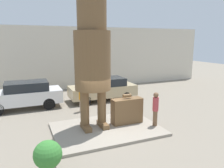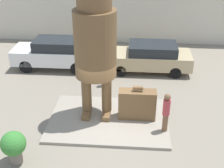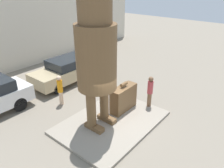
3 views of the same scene
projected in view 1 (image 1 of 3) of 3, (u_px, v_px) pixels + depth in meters
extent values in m
plane|color=gray|center=(107.00, 130.00, 10.40)|extent=(60.00, 60.00, 0.00)
cube|color=gray|center=(107.00, 129.00, 10.38)|extent=(4.93, 3.52, 0.12)
cube|color=beige|center=(64.00, 58.00, 18.77)|extent=(28.00, 0.60, 5.35)
cube|color=brown|center=(86.00, 127.00, 10.17)|extent=(0.32, 0.94, 0.21)
cube|color=brown|center=(103.00, 125.00, 10.49)|extent=(0.32, 0.94, 0.21)
cylinder|color=brown|center=(85.00, 107.00, 10.11)|extent=(0.41, 0.41, 1.65)
cylinder|color=brown|center=(102.00, 105.00, 10.43)|extent=(0.41, 0.41, 1.65)
cylinder|color=brown|center=(93.00, 61.00, 9.85)|extent=(1.65, 1.65, 2.65)
cylinder|color=brown|center=(92.00, 12.00, 9.43)|extent=(1.29, 1.29, 1.59)
cube|color=brown|center=(127.00, 111.00, 10.87)|extent=(1.54, 0.56, 1.26)
cylinder|color=brown|center=(127.00, 96.00, 10.72)|extent=(0.42, 0.17, 0.17)
cylinder|color=brown|center=(155.00, 118.00, 10.58)|extent=(0.22, 0.22, 0.75)
cylinder|color=#B23D42|center=(156.00, 104.00, 10.44)|extent=(0.28, 0.28, 0.66)
sphere|color=brown|center=(156.00, 95.00, 10.35)|extent=(0.25, 0.25, 0.25)
cube|color=silver|center=(23.00, 97.00, 13.52)|extent=(4.58, 1.79, 0.80)
cube|color=#1E2328|center=(27.00, 86.00, 13.47)|extent=(2.52, 1.61, 0.54)
cylinder|color=black|center=(0.00, 102.00, 13.78)|extent=(0.72, 0.18, 0.72)
cylinder|color=black|center=(49.00, 104.00, 13.41)|extent=(0.72, 0.18, 0.72)
cylinder|color=black|center=(46.00, 98.00, 14.87)|extent=(0.72, 0.18, 0.72)
cube|color=tan|center=(103.00, 91.00, 15.55)|extent=(4.70, 1.87, 0.75)
cube|color=#1E2328|center=(106.00, 82.00, 15.52)|extent=(2.58, 1.68, 0.52)
cylinder|color=black|center=(86.00, 101.00, 14.31)|extent=(0.62, 0.18, 0.62)
cylinder|color=black|center=(80.00, 95.00, 15.83)|extent=(0.62, 0.18, 0.62)
cylinder|color=black|center=(126.00, 96.00, 15.42)|extent=(0.62, 0.18, 0.62)
cylinder|color=black|center=(116.00, 91.00, 16.95)|extent=(0.62, 0.18, 0.62)
sphere|color=#387F33|center=(48.00, 155.00, 6.59)|extent=(0.87, 0.87, 0.87)
cylinder|color=beige|center=(81.00, 105.00, 13.07)|extent=(0.21, 0.21, 0.74)
cylinder|color=orange|center=(81.00, 94.00, 12.93)|extent=(0.28, 0.28, 0.66)
sphere|color=beige|center=(81.00, 87.00, 12.84)|extent=(0.25, 0.25, 0.25)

